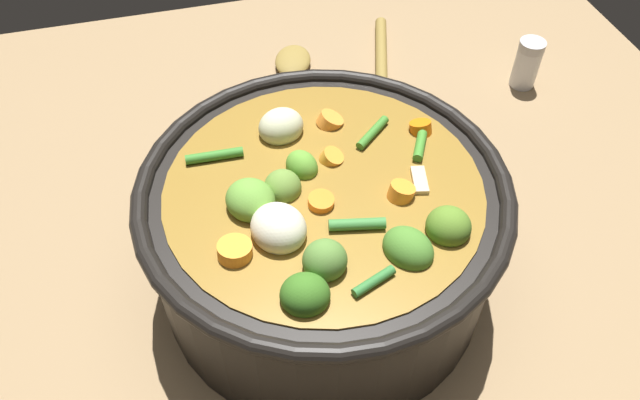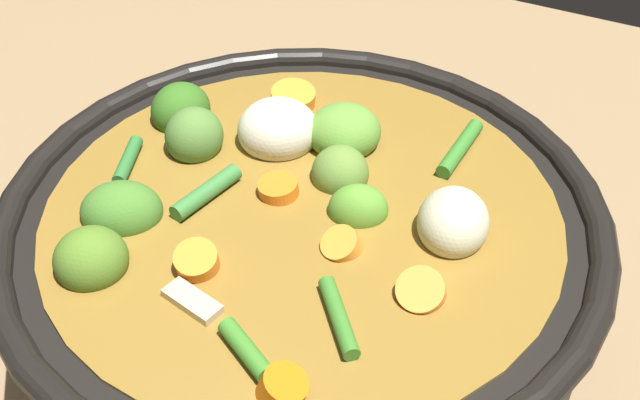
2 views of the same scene
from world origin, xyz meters
name	(u,v)px [view 2 (image 2 of 2)]	position (x,y,z in m)	size (l,w,h in m)	color
ground_plane	(305,368)	(0.00, 0.00, 0.00)	(1.10, 1.10, 0.00)	#8C704C
cooking_pot	(303,288)	(0.00, 0.00, 0.08)	(0.33, 0.33, 0.16)	black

